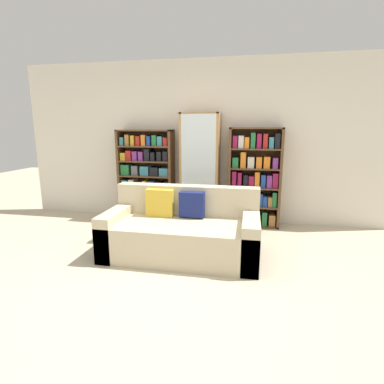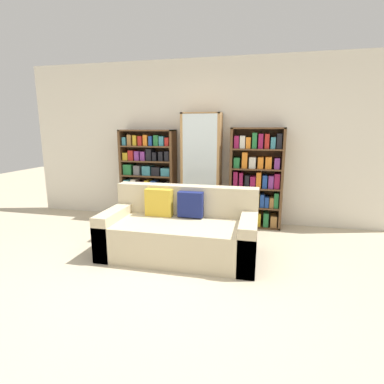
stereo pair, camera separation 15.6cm
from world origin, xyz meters
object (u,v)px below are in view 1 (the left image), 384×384
couch (182,232)px  display_cabinet (200,170)px  wine_bottle (234,224)px  bookshelf_right (254,179)px  bookshelf_left (147,177)px

couch → display_cabinet: 1.49m
display_cabinet → wine_bottle: bearing=-36.6°
bookshelf_right → couch: bearing=-122.9°
couch → bookshelf_left: bearing=124.4°
couch → bookshelf_right: size_ratio=1.19×
bookshelf_left → wine_bottle: bookshelf_left is taller
wine_bottle → bookshelf_left: bearing=163.2°
couch → bookshelf_left: 1.74m
bookshelf_left → display_cabinet: (0.95, -0.02, 0.14)m
couch → display_cabinet: bearing=89.9°
display_cabinet → bookshelf_right: bearing=1.0°
couch → display_cabinet: (0.00, 1.36, 0.61)m
bookshelf_right → bookshelf_left: bearing=180.0°
bookshelf_left → display_cabinet: 0.96m
couch → bookshelf_left: bookshelf_left is taller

